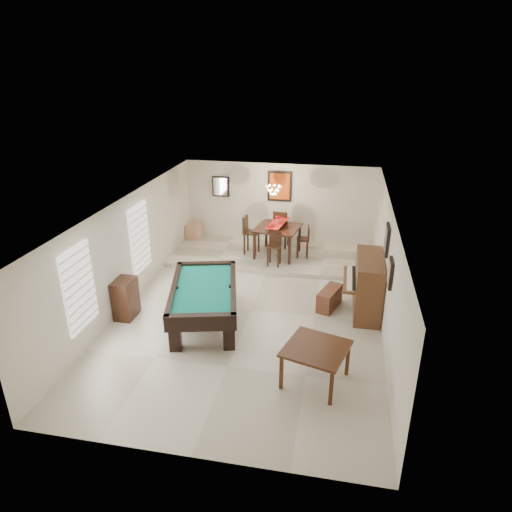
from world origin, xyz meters
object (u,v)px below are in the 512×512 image
(pool_table, at_px, (205,305))
(dining_chair_south, at_px, (274,249))
(chandelier, at_px, (273,187))
(apothecary_chest, at_px, (126,298))
(dining_chair_west, at_px, (252,235))
(corner_bench, at_px, (194,231))
(flower_vase, at_px, (278,219))
(piano_bench, at_px, (329,298))
(dining_chair_north, at_px, (282,228))
(dining_chair_east, at_px, (303,242))
(square_table, at_px, (315,364))
(dining_table, at_px, (277,239))
(upright_piano, at_px, (361,285))

(pool_table, height_order, dining_chair_south, dining_chair_south)
(dining_chair_south, xyz_separation_m, chandelier, (-0.16, 0.76, 1.59))
(apothecary_chest, xyz_separation_m, dining_chair_west, (2.14, 4.01, 0.23))
(corner_bench, bearing_deg, flower_vase, -17.49)
(flower_vase, height_order, dining_chair_south, flower_vase)
(apothecary_chest, distance_m, dining_chair_west, 4.55)
(piano_bench, height_order, flower_vase, flower_vase)
(flower_vase, bearing_deg, pool_table, -105.16)
(corner_bench, relative_size, chandelier, 0.89)
(pool_table, xyz_separation_m, piano_bench, (2.73, 1.23, -0.20))
(piano_bench, distance_m, dining_chair_north, 3.82)
(dining_chair_south, bearing_deg, dining_chair_east, 49.91)
(dining_chair_west, bearing_deg, dining_chair_south, -126.86)
(piano_bench, bearing_deg, dining_chair_east, 108.75)
(pool_table, relative_size, apothecary_chest, 2.83)
(piano_bench, xyz_separation_m, flower_vase, (-1.67, 2.69, 1.00))
(dining_chair_east, bearing_deg, chandelier, -95.92)
(apothecary_chest, bearing_deg, chandelier, 55.47)
(corner_bench, bearing_deg, dining_chair_east, -13.61)
(dining_chair_east, height_order, chandelier, chandelier)
(pool_table, height_order, square_table, pool_table)
(dining_chair_north, height_order, dining_chair_west, dining_chair_north)
(chandelier, bearing_deg, square_table, -73.18)
(dining_table, height_order, dining_chair_south, dining_table)
(pool_table, relative_size, dining_chair_east, 2.76)
(chandelier, bearing_deg, dining_chair_east, 0.58)
(square_table, height_order, dining_chair_south, dining_chair_south)
(square_table, distance_m, flower_vase, 5.81)
(dining_chair_south, bearing_deg, dining_table, 94.96)
(piano_bench, distance_m, dining_chair_south, 2.59)
(upright_piano, distance_m, piano_bench, 0.83)
(dining_chair_north, bearing_deg, corner_bench, 4.30)
(apothecary_chest, height_order, dining_chair_west, dining_chair_west)
(dining_table, bearing_deg, piano_bench, -58.14)
(dining_chair_west, bearing_deg, piano_bench, -131.86)
(pool_table, relative_size, dining_chair_south, 2.68)
(apothecary_chest, xyz_separation_m, flower_vase, (2.92, 4.01, 0.78))
(square_table, height_order, dining_chair_north, dining_chair_north)
(dining_chair_west, bearing_deg, flower_vase, -84.22)
(dining_chair_north, distance_m, dining_chair_west, 1.08)
(square_table, bearing_deg, flower_vase, 105.50)
(square_table, relative_size, dining_chair_east, 1.12)
(piano_bench, bearing_deg, dining_chair_south, 130.25)
(piano_bench, distance_m, dining_table, 3.19)
(square_table, distance_m, dining_chair_north, 6.46)
(apothecary_chest, bearing_deg, flower_vase, 53.96)
(piano_bench, distance_m, apothecary_chest, 4.78)
(flower_vase, xyz_separation_m, dining_chair_west, (-0.78, -0.00, -0.55))
(dining_chair_east, relative_size, chandelier, 1.59)
(apothecary_chest, distance_m, chandelier, 5.19)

